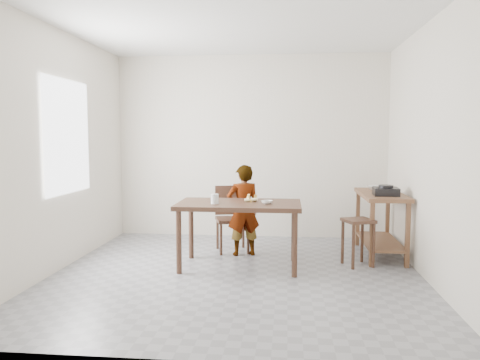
# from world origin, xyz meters

# --- Properties ---
(floor) EXTENTS (4.00, 4.00, 0.04)m
(floor) POSITION_xyz_m (0.00, 0.00, -0.02)
(floor) COLOR gray
(floor) RESTS_ON ground
(ceiling) EXTENTS (4.00, 4.00, 0.04)m
(ceiling) POSITION_xyz_m (0.00, 0.00, 2.72)
(ceiling) COLOR white
(ceiling) RESTS_ON wall_back
(wall_back) EXTENTS (4.00, 0.04, 2.70)m
(wall_back) POSITION_xyz_m (0.00, 2.02, 1.35)
(wall_back) COLOR silver
(wall_back) RESTS_ON ground
(wall_front) EXTENTS (4.00, 0.04, 2.70)m
(wall_front) POSITION_xyz_m (0.00, -2.02, 1.35)
(wall_front) COLOR silver
(wall_front) RESTS_ON ground
(wall_left) EXTENTS (0.04, 4.00, 2.70)m
(wall_left) POSITION_xyz_m (-2.02, 0.00, 1.35)
(wall_left) COLOR silver
(wall_left) RESTS_ON ground
(wall_right) EXTENTS (0.04, 4.00, 2.70)m
(wall_right) POSITION_xyz_m (2.02, 0.00, 1.35)
(wall_right) COLOR silver
(wall_right) RESTS_ON ground
(window_pane) EXTENTS (0.02, 1.10, 1.30)m
(window_pane) POSITION_xyz_m (-1.97, 0.20, 1.50)
(window_pane) COLOR white
(window_pane) RESTS_ON wall_left
(dining_table) EXTENTS (1.40, 0.80, 0.75)m
(dining_table) POSITION_xyz_m (0.00, 0.30, 0.38)
(dining_table) COLOR #42291C
(dining_table) RESTS_ON floor
(prep_counter) EXTENTS (0.50, 1.20, 0.80)m
(prep_counter) POSITION_xyz_m (1.72, 1.00, 0.40)
(prep_counter) COLOR brown
(prep_counter) RESTS_ON floor
(child) EXTENTS (0.49, 0.40, 1.15)m
(child) POSITION_xyz_m (-0.00, 0.85, 0.58)
(child) COLOR silver
(child) RESTS_ON floor
(dining_chair) EXTENTS (0.51, 0.51, 0.85)m
(dining_chair) POSITION_xyz_m (-0.16, 1.03, 0.42)
(dining_chair) COLOR #42291C
(dining_chair) RESTS_ON floor
(stool) EXTENTS (0.40, 0.40, 0.55)m
(stool) POSITION_xyz_m (1.37, 0.50, 0.27)
(stool) COLOR #42291C
(stool) RESTS_ON floor
(glass_tumbler) EXTENTS (0.09, 0.09, 0.11)m
(glass_tumbler) POSITION_xyz_m (-0.26, 0.18, 0.80)
(glass_tumbler) COLOR silver
(glass_tumbler) RESTS_ON dining_table
(small_bowl) EXTENTS (0.17, 0.17, 0.04)m
(small_bowl) POSITION_xyz_m (0.32, 0.22, 0.77)
(small_bowl) COLOR silver
(small_bowl) RESTS_ON dining_table
(banana) EXTENTS (0.18, 0.13, 0.06)m
(banana) POSITION_xyz_m (0.13, 0.37, 0.78)
(banana) COLOR #DFB552
(banana) RESTS_ON dining_table
(serving_bowl) EXTENTS (0.21, 0.21, 0.05)m
(serving_bowl) POSITION_xyz_m (1.70, 1.37, 0.82)
(serving_bowl) COLOR silver
(serving_bowl) RESTS_ON prep_counter
(gas_burner) EXTENTS (0.30, 0.30, 0.10)m
(gas_burner) POSITION_xyz_m (1.72, 0.73, 0.85)
(gas_burner) COLOR black
(gas_burner) RESTS_ON prep_counter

